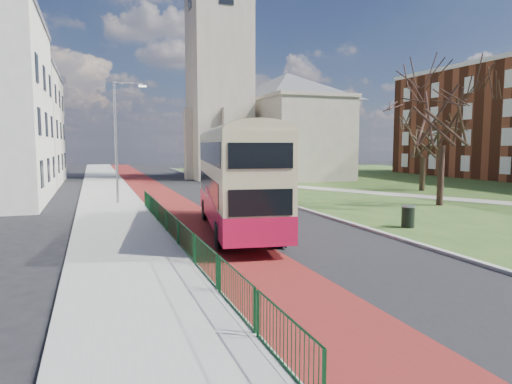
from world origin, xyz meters
name	(u,v)px	position (x,y,z in m)	size (l,w,h in m)	color
ground	(288,266)	(0.00, 0.00, 0.00)	(160.00, 160.00, 0.00)	black
road_carriageway	(199,198)	(1.50, 20.00, 0.01)	(9.00, 120.00, 0.01)	black
bus_lane	(163,199)	(-1.20, 20.00, 0.01)	(3.40, 120.00, 0.01)	#591414
pavement_west	(109,201)	(-5.00, 20.00, 0.06)	(4.00, 120.00, 0.12)	gray
kerb_west	(138,199)	(-3.00, 20.00, 0.07)	(0.25, 120.00, 0.13)	#999993
kerb_east	(249,192)	(6.10, 22.00, 0.07)	(0.25, 80.00, 0.13)	#999993
grass_green	(441,185)	(26.00, 22.00, 0.02)	(40.00, 80.00, 0.04)	#2E4D1B
footpath	(497,202)	(20.00, 10.00, 0.06)	(2.20, 36.00, 0.03)	#9E998C
pedestrian_railing	(178,233)	(-2.95, 4.00, 0.55)	(0.07, 24.00, 1.12)	#0C381A
gothic_church	(257,66)	(12.56, 38.00, 13.13)	(16.38, 18.00, 40.00)	gray
street_block_far	(6,127)	(-14.00, 38.00, 5.76)	(10.30, 16.30, 11.50)	beige
streetlamp	(118,136)	(-4.35, 18.00, 4.59)	(2.13, 0.18, 8.00)	gray
bus	(237,174)	(0.19, 6.28, 2.68)	(4.34, 11.51, 4.70)	#B41037
winter_tree_near	(444,98)	(15.36, 10.27, 7.00)	(8.71, 8.71, 10.05)	#321F19
winter_tree_far	(424,131)	(20.75, 18.50, 5.14)	(5.06, 5.06, 7.37)	#302418
litter_bin	(408,216)	(8.21, 4.35, 0.57)	(0.74, 0.74, 1.05)	black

